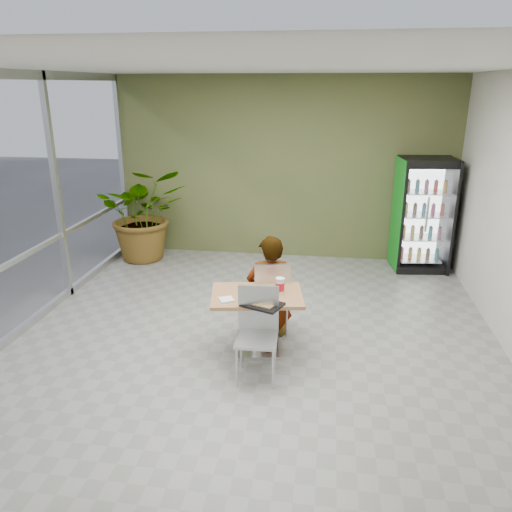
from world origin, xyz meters
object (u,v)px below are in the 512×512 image
object	(u,v)px
dining_table	(257,311)
potted_plant	(144,214)
seated_woman	(269,297)
soda_cup	(280,286)
chair_far	(271,293)
cafeteria_tray	(262,305)
chair_near	(257,325)
beverage_fridge	(423,215)

from	to	relation	value
dining_table	potted_plant	distance (m)	3.96
seated_woman	potted_plant	size ratio (longest dim) A/B	0.95
soda_cup	chair_far	bearing A→B (deg)	110.17
cafeteria_tray	chair_far	bearing A→B (deg)	89.51
chair_near	chair_far	bearing A→B (deg)	84.50
chair_far	potted_plant	bearing A→B (deg)	-60.09
soda_cup	beverage_fridge	bearing A→B (deg)	56.80
chair_near	beverage_fridge	size ratio (longest dim) A/B	0.52
cafeteria_tray	dining_table	bearing A→B (deg)	108.93
chair_near	beverage_fridge	xyz separation A→B (m)	(2.26, 3.69, 0.37)
chair_near	soda_cup	bearing A→B (deg)	67.28
chair_near	dining_table	bearing A→B (deg)	96.13
beverage_fridge	potted_plant	bearing A→B (deg)	175.04
dining_table	chair_near	size ratio (longest dim) A/B	1.15
cafeteria_tray	beverage_fridge	distance (m)	4.19
soda_cup	dining_table	bearing A→B (deg)	-166.46
chair_far	chair_near	size ratio (longest dim) A/B	0.99
dining_table	chair_far	xyz separation A→B (m)	(0.11, 0.46, 0.04)
seated_woman	potted_plant	distance (m)	3.65
dining_table	cafeteria_tray	xyz separation A→B (m)	(0.11, -0.31, 0.23)
dining_table	chair_far	bearing A→B (deg)	76.11
dining_table	potted_plant	world-z (taller)	potted_plant
dining_table	seated_woman	bearing A→B (deg)	80.39
beverage_fridge	potted_plant	xyz separation A→B (m)	(-4.83, -0.17, -0.11)
dining_table	chair_far	size ratio (longest dim) A/B	1.16
seated_woman	cafeteria_tray	xyz separation A→B (m)	(0.02, -0.82, 0.26)
cafeteria_tray	beverage_fridge	world-z (taller)	beverage_fridge
chair_near	cafeteria_tray	world-z (taller)	chair_near
chair_far	chair_near	bearing A→B (deg)	72.44
seated_woman	cafeteria_tray	distance (m)	0.86
chair_far	beverage_fridge	distance (m)	3.58
chair_far	seated_woman	xyz separation A→B (m)	(-0.03, 0.05, -0.08)
soda_cup	potted_plant	xyz separation A→B (m)	(-2.75, 3.00, -0.00)
seated_woman	beverage_fridge	distance (m)	3.57
seated_woman	soda_cup	distance (m)	0.58
chair_near	soda_cup	xyz separation A→B (m)	(0.18, 0.51, 0.26)
seated_woman	beverage_fridge	size ratio (longest dim) A/B	0.84
chair_far	cafeteria_tray	world-z (taller)	chair_far
beverage_fridge	soda_cup	bearing A→B (deg)	-130.22
potted_plant	cafeteria_tray	bearing A→B (deg)	-52.41
chair_near	seated_woman	bearing A→B (deg)	86.25
chair_near	soda_cup	size ratio (longest dim) A/B	5.39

